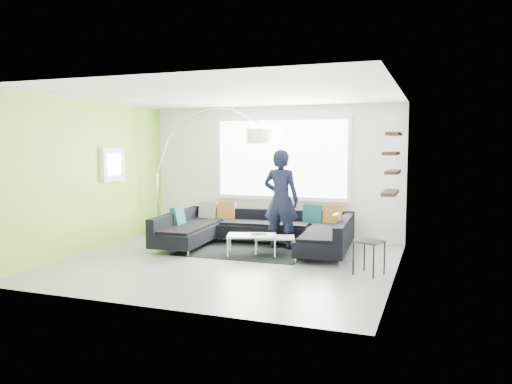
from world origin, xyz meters
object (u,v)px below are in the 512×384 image
sectional_sofa (256,232)px  arc_lamp (157,173)px  person (281,199)px  side_table (369,258)px  coffee_table (263,244)px  laptop (258,235)px

sectional_sofa → arc_lamp: 2.73m
person → side_table: bearing=146.3°
arc_lamp → side_table: bearing=-29.8°
coffee_table → person: 0.97m
coffee_table → side_table: 2.15m
sectional_sofa → laptop: sectional_sofa is taller
sectional_sofa → person: (0.44, 0.19, 0.62)m
coffee_table → arc_lamp: arc_lamp is taller
side_table → person: (-1.84, 1.39, 0.69)m
sectional_sofa → laptop: bearing=-70.1°
side_table → person: 2.41m
coffee_table → person: bearing=57.3°
coffee_table → sectional_sofa: bearing=108.1°
coffee_table → laptop: laptop is taller
coffee_table → side_table: side_table is taller
laptop → sectional_sofa: bearing=94.2°
sectional_sofa → coffee_table: 0.50m
person → laptop: 0.95m
side_table → person: person is taller
coffee_table → arc_lamp: size_ratio=0.41×
person → laptop: bearing=78.3°
sectional_sofa → person: 0.78m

